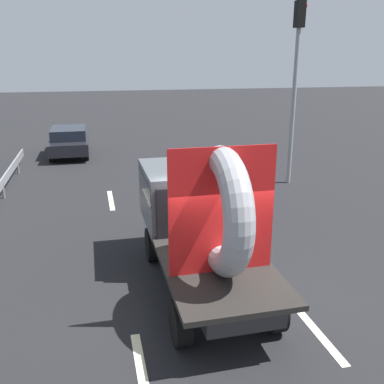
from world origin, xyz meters
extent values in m
plane|color=black|center=(0.00, 0.00, 0.00)|extent=(120.00, 120.00, 0.00)
cylinder|color=black|center=(-1.14, 2.05, 0.41)|extent=(0.28, 0.81, 0.81)
cylinder|color=black|center=(0.56, 2.05, 0.41)|extent=(0.28, 0.81, 0.81)
cylinder|color=black|center=(-1.14, -1.25, 0.41)|extent=(0.28, 0.81, 0.81)
cylinder|color=black|center=(0.56, -1.25, 0.41)|extent=(0.28, 0.81, 0.81)
cube|color=black|center=(-0.29, 0.48, 0.82)|extent=(1.30, 5.33, 0.25)
cube|color=#4C5156|center=(-0.29, 2.05, 1.62)|extent=(2.00, 2.19, 1.35)
cube|color=black|center=(-0.29, 2.00, 1.91)|extent=(2.02, 2.08, 0.44)
cube|color=black|center=(-0.29, -0.62, 0.99)|extent=(2.00, 3.14, 0.10)
cube|color=black|center=(-0.29, 0.90, 1.59)|extent=(1.80, 0.08, 1.10)
torus|color=#9E9EA3|center=(-0.29, -0.77, 2.18)|extent=(0.50, 2.28, 2.28)
cube|color=red|center=(-0.29, -0.77, 2.18)|extent=(1.90, 0.03, 2.28)
cylinder|color=black|center=(-4.29, 16.13, 0.33)|extent=(0.22, 0.65, 0.65)
cylinder|color=black|center=(-2.70, 16.13, 0.33)|extent=(0.22, 0.65, 0.65)
cylinder|color=black|center=(-4.29, 13.38, 0.33)|extent=(0.22, 0.65, 0.65)
cylinder|color=black|center=(-2.70, 13.38, 0.33)|extent=(0.22, 0.65, 0.65)
cube|color=black|center=(-3.49, 14.75, 0.61)|extent=(1.84, 4.29, 0.56)
cube|color=black|center=(-3.49, 14.65, 1.15)|extent=(1.66, 2.41, 0.51)
cylinder|color=gray|center=(5.07, 7.52, 2.87)|extent=(0.16, 0.16, 5.75)
cube|color=black|center=(5.07, 7.52, 6.20)|extent=(0.30, 0.36, 0.90)
sphere|color=red|center=(5.24, 7.52, 6.48)|extent=(0.20, 0.20, 0.20)
cylinder|color=slate|center=(-5.54, 8.01, 0.28)|extent=(0.10, 0.10, 0.55)
cylinder|color=slate|center=(-5.54, 11.53, 0.28)|extent=(0.10, 0.10, 0.55)
cube|color=beige|center=(-1.89, -1.95, 0.00)|extent=(0.16, 2.23, 0.01)
cube|color=beige|center=(-1.89, 6.92, 0.00)|extent=(0.16, 2.16, 0.01)
cube|color=beige|center=(1.31, -1.19, 0.00)|extent=(0.16, 2.55, 0.01)
cube|color=beige|center=(1.31, 6.59, 0.00)|extent=(0.16, 2.60, 0.01)
camera|label=1|loc=(-2.41, -7.38, 4.71)|focal=39.88mm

